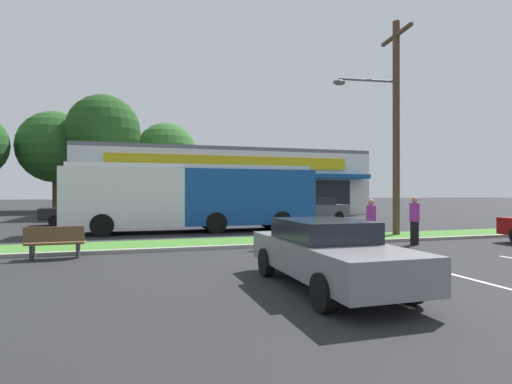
{
  "coord_description": "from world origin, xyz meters",
  "views": [
    {
      "loc": [
        -6.86,
        -0.68,
        1.93
      ],
      "look_at": [
        -1.19,
        18.1,
        1.95
      ],
      "focal_mm": 28.22,
      "sensor_mm": 36.0,
      "label": 1
    }
  ],
  "objects_px": {
    "car_0": "(84,212)",
    "utility_pole": "(393,121)",
    "city_bus": "(194,196)",
    "pedestrian_by_pole": "(371,223)",
    "pedestrian_near_bench": "(415,221)",
    "car_1": "(327,252)",
    "car_5": "(316,209)",
    "bus_stop_bench": "(55,242)"
  },
  "relations": [
    {
      "from": "car_0",
      "to": "utility_pole",
      "type": "bearing_deg",
      "value": 141.1
    },
    {
      "from": "city_bus",
      "to": "pedestrian_by_pole",
      "type": "height_order",
      "value": "city_bus"
    },
    {
      "from": "pedestrian_near_bench",
      "to": "utility_pole",
      "type": "bearing_deg",
      "value": -159.11
    },
    {
      "from": "utility_pole",
      "to": "car_1",
      "type": "distance_m",
      "value": 11.07
    },
    {
      "from": "car_0",
      "to": "car_5",
      "type": "distance_m",
      "value": 14.85
    },
    {
      "from": "car_0",
      "to": "car_1",
      "type": "distance_m",
      "value": 19.57
    },
    {
      "from": "bus_stop_bench",
      "to": "car_1",
      "type": "height_order",
      "value": "car_1"
    },
    {
      "from": "city_bus",
      "to": "car_0",
      "type": "bearing_deg",
      "value": -45.97
    },
    {
      "from": "car_5",
      "to": "pedestrian_near_bench",
      "type": "height_order",
      "value": "pedestrian_near_bench"
    },
    {
      "from": "car_1",
      "to": "pedestrian_near_bench",
      "type": "height_order",
      "value": "pedestrian_near_bench"
    },
    {
      "from": "city_bus",
      "to": "car_1",
      "type": "bearing_deg",
      "value": 95.0
    },
    {
      "from": "car_5",
      "to": "car_1",
      "type": "bearing_deg",
      "value": 65.32
    },
    {
      "from": "city_bus",
      "to": "car_0",
      "type": "xyz_separation_m",
      "value": [
        -5.67,
        6.01,
        -1.0
      ]
    },
    {
      "from": "city_bus",
      "to": "pedestrian_near_bench",
      "type": "distance_m",
      "value": 10.22
    },
    {
      "from": "pedestrian_near_bench",
      "to": "pedestrian_by_pole",
      "type": "distance_m",
      "value": 1.89
    },
    {
      "from": "car_1",
      "to": "city_bus",
      "type": "bearing_deg",
      "value": -175.67
    },
    {
      "from": "car_1",
      "to": "bus_stop_bench",
      "type": "bearing_deg",
      "value": -132.54
    },
    {
      "from": "pedestrian_by_pole",
      "to": "car_5",
      "type": "bearing_deg",
      "value": -171.75
    },
    {
      "from": "city_bus",
      "to": "pedestrian_near_bench",
      "type": "relative_size",
      "value": 6.71
    },
    {
      "from": "utility_pole",
      "to": "city_bus",
      "type": "height_order",
      "value": "utility_pole"
    },
    {
      "from": "pedestrian_near_bench",
      "to": "pedestrian_by_pole",
      "type": "height_order",
      "value": "pedestrian_near_bench"
    },
    {
      "from": "city_bus",
      "to": "bus_stop_bench",
      "type": "bearing_deg",
      "value": 54.95
    },
    {
      "from": "city_bus",
      "to": "car_1",
      "type": "distance_m",
      "value": 12.49
    },
    {
      "from": "car_0",
      "to": "bus_stop_bench",
      "type": "bearing_deg",
      "value": 92.97
    },
    {
      "from": "car_5",
      "to": "bus_stop_bench",
      "type": "bearing_deg",
      "value": 41.32
    },
    {
      "from": "utility_pole",
      "to": "car_0",
      "type": "bearing_deg",
      "value": 141.1
    },
    {
      "from": "bus_stop_bench",
      "to": "car_0",
      "type": "bearing_deg",
      "value": -87.03
    },
    {
      "from": "pedestrian_by_pole",
      "to": "city_bus",
      "type": "bearing_deg",
      "value": -119.7
    },
    {
      "from": "pedestrian_near_bench",
      "to": "city_bus",
      "type": "bearing_deg",
      "value": -96.73
    },
    {
      "from": "utility_pole",
      "to": "bus_stop_bench",
      "type": "relative_size",
      "value": 5.83
    },
    {
      "from": "bus_stop_bench",
      "to": "car_1",
      "type": "bearing_deg",
      "value": 137.46
    },
    {
      "from": "car_1",
      "to": "pedestrian_by_pole",
      "type": "relative_size",
      "value": 2.77
    },
    {
      "from": "car_1",
      "to": "pedestrian_near_bench",
      "type": "xyz_separation_m",
      "value": [
        6.13,
        5.08,
        0.17
      ]
    },
    {
      "from": "city_bus",
      "to": "pedestrian_by_pole",
      "type": "distance_m",
      "value": 9.1
    },
    {
      "from": "utility_pole",
      "to": "bus_stop_bench",
      "type": "height_order",
      "value": "utility_pole"
    },
    {
      "from": "bus_stop_bench",
      "to": "pedestrian_by_pole",
      "type": "xyz_separation_m",
      "value": [
        10.19,
        -0.47,
        0.35
      ]
    },
    {
      "from": "utility_pole",
      "to": "car_0",
      "type": "distance_m",
      "value": 17.92
    },
    {
      "from": "utility_pole",
      "to": "pedestrian_near_bench",
      "type": "xyz_separation_m",
      "value": [
        -0.8,
        -2.41,
        -4.11
      ]
    },
    {
      "from": "car_5",
      "to": "pedestrian_near_bench",
      "type": "relative_size",
      "value": 2.44
    },
    {
      "from": "bus_stop_bench",
      "to": "pedestrian_near_bench",
      "type": "relative_size",
      "value": 0.9
    },
    {
      "from": "city_bus",
      "to": "bus_stop_bench",
      "type": "xyz_separation_m",
      "value": [
        -5.0,
        -6.96,
        -1.26
      ]
    },
    {
      "from": "car_1",
      "to": "car_5",
      "type": "height_order",
      "value": "car_5"
    }
  ]
}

